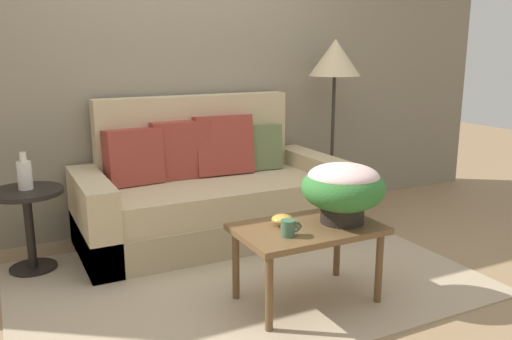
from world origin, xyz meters
The scene contains 11 objects.
ground_plane centered at (0.00, 0.00, 0.00)m, with size 14.00×14.00×0.00m, color #997A56.
wall_back centered at (0.00, 1.23, 1.37)m, with size 6.40×0.12×2.74m, color gray.
area_rug centered at (0.00, -0.09, 0.01)m, with size 2.79×1.89×0.01m, color tan.
couch centered at (0.10, 0.76, 0.34)m, with size 1.98×0.91×1.07m.
coffee_table centered at (0.19, -0.51, 0.40)m, with size 0.81×0.51×0.46m.
side_table centered at (-1.19, 0.68, 0.38)m, with size 0.46×0.46×0.55m.
floor_lamp centered at (1.31, 0.86, 1.27)m, with size 0.44×0.44×1.51m.
potted_plant centered at (0.40, -0.54, 0.67)m, with size 0.48×0.48×0.34m.
coffee_mug centered at (0.01, -0.60, 0.50)m, with size 0.12×0.08×0.09m.
snack_bowl centered at (0.07, -0.44, 0.50)m, with size 0.12×0.12×0.06m.
table_vase centered at (-1.18, 0.70, 0.65)m, with size 0.09×0.09×0.24m.
Camera 1 is at (-1.34, -2.90, 1.44)m, focal length 37.07 mm.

